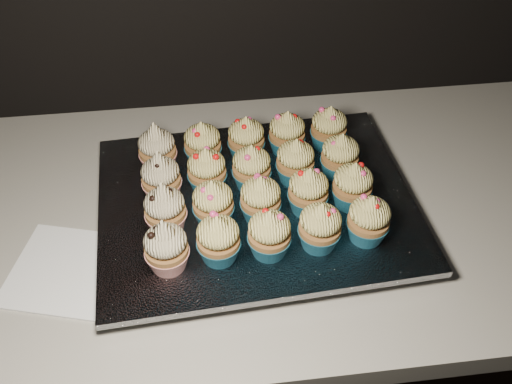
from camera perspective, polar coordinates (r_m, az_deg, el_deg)
cabinet at (r=1.34m, az=5.38°, el=-15.07°), size 2.40×0.60×0.86m
worktop at (r=0.98m, az=7.09°, el=-1.43°), size 2.44×0.64×0.04m
napkin at (r=0.90m, az=-18.44°, el=-7.40°), size 0.20×0.20×0.00m
baking_tray at (r=0.93m, az=0.00°, el=-1.73°), size 0.48×0.37×0.02m
foil_lining at (r=0.92m, az=0.00°, el=-0.99°), size 0.52×0.42×0.01m
cupcake_0 at (r=0.80m, az=-8.98°, el=-5.44°), size 0.06×0.06×0.10m
cupcake_1 at (r=0.80m, az=-3.79°, el=-4.73°), size 0.06×0.06×0.08m
cupcake_2 at (r=0.81m, az=1.34°, el=-4.21°), size 0.06×0.06×0.08m
cupcake_3 at (r=0.82m, az=6.41°, el=-3.47°), size 0.06×0.06×0.08m
cupcake_4 at (r=0.84m, az=11.20°, el=-2.72°), size 0.06×0.06×0.08m
cupcake_5 at (r=0.85m, az=-9.09°, el=-1.69°), size 0.06×0.06×0.10m
cupcake_6 at (r=0.85m, az=-4.31°, el=-1.16°), size 0.06×0.06×0.08m
cupcake_7 at (r=0.86m, az=0.46°, el=-0.73°), size 0.06×0.06×0.08m
cupcake_8 at (r=0.87m, az=5.25°, el=0.08°), size 0.06×0.06×0.08m
cupcake_9 at (r=0.89m, az=9.62°, el=0.64°), size 0.06×0.06×0.08m
cupcake_10 at (r=0.90m, az=-9.48°, el=1.45°), size 0.06×0.06×0.10m
cupcake_11 at (r=0.91m, az=-4.94°, el=2.12°), size 0.06×0.06×0.08m
cupcake_12 at (r=0.91m, az=-0.45°, el=2.45°), size 0.06×0.06×0.08m
cupcake_13 at (r=0.92m, az=3.96°, el=3.07°), size 0.06×0.06×0.08m
cupcake_14 at (r=0.94m, az=8.40°, el=3.57°), size 0.06×0.06×0.08m
cupcake_15 at (r=0.96m, az=-9.85°, el=4.29°), size 0.06×0.06×0.10m
cupcake_16 at (r=0.96m, az=-5.36°, el=4.79°), size 0.06×0.06×0.08m
cupcake_17 at (r=0.97m, az=-0.98°, el=5.34°), size 0.06×0.06×0.08m
cupcake_18 at (r=0.98m, az=3.12°, el=5.88°), size 0.06×0.06×0.08m
cupcake_19 at (r=1.00m, az=7.29°, el=6.35°), size 0.06×0.06×0.08m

